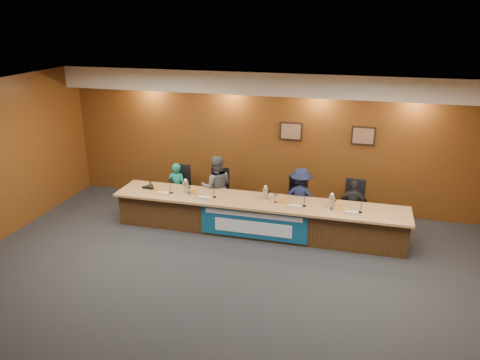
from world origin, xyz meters
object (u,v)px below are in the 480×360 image
object	(u,v)px
panelist_d	(353,206)
speakerphone	(149,187)
office_chair_a	(179,191)
office_chair_d	(353,209)
carafe_left	(186,187)
office_chair_c	(301,204)
carafe_right	(332,202)
office_chair_b	(218,195)
panelist_a	(177,188)
panelist_b	(217,187)
carafe_mid	(265,193)
banner	(253,224)
dais_body	(258,217)
panelist_c	(300,198)

from	to	relation	value
panelist_d	speakerphone	world-z (taller)	panelist_d
speakerphone	office_chair_a	bearing A→B (deg)	54.81
office_chair_d	carafe_left	distance (m)	3.59
office_chair_c	carafe_right	world-z (taller)	carafe_right
office_chair_b	office_chair_d	size ratio (longest dim) A/B	1.00
panelist_a	panelist_b	size ratio (longest dim) A/B	0.84
carafe_right	carafe_mid	bearing A→B (deg)	176.67
carafe_right	speakerphone	bearing A→B (deg)	179.26
banner	carafe_right	bearing A→B (deg)	14.66
office_chair_b	carafe_mid	world-z (taller)	carafe_mid
dais_body	panelist_c	bearing A→B (deg)	34.33
carafe_left	speakerphone	size ratio (longest dim) A/B	0.80
carafe_mid	speakerphone	world-z (taller)	carafe_mid
office_chair_b	carafe_mid	size ratio (longest dim) A/B	1.91
panelist_d	carafe_right	xyz separation A→B (m)	(-0.42, -0.57, 0.30)
panelist_c	carafe_left	distance (m)	2.46
banner	office_chair_d	xyz separation A→B (m)	(1.92, 1.07, 0.10)
office_chair_c	office_chair_d	xyz separation A→B (m)	(1.11, 0.00, 0.00)
carafe_left	carafe_mid	xyz separation A→B (m)	(1.72, 0.09, -0.00)
office_chair_b	office_chair_d	distance (m)	3.00
dais_body	office_chair_b	size ratio (longest dim) A/B	12.50
panelist_a	panelist_b	distance (m)	0.96
panelist_d	carafe_left	world-z (taller)	panelist_d
dais_body	panelist_a	distance (m)	2.11
speakerphone	office_chair_d	bearing A→B (deg)	8.07
office_chair_a	office_chair_c	size ratio (longest dim) A/B	1.00
office_chair_c	office_chair_a	bearing A→B (deg)	155.06
panelist_c	office_chair_a	xyz separation A→B (m)	(-2.83, 0.10, -0.18)
banner	carafe_right	xyz separation A→B (m)	(1.51, 0.39, 0.49)
panelist_b	office_chair_b	bearing A→B (deg)	-107.30
dais_body	office_chair_a	distance (m)	2.13
office_chair_a	carafe_left	distance (m)	0.91
carafe_mid	carafe_right	world-z (taller)	carafe_mid
carafe_right	panelist_b	bearing A→B (deg)	167.47
panelist_d	carafe_right	distance (m)	0.77
dais_body	panelist_c	distance (m)	1.03
panelist_a	carafe_mid	xyz separation A→B (m)	(2.17, -0.49, 0.27)
panelist_c	carafe_left	size ratio (longest dim) A/B	5.12
office_chair_b	carafe_right	world-z (taller)	carafe_right
panelist_c	panelist_b	bearing A→B (deg)	0.22
carafe_mid	carafe_right	xyz separation A→B (m)	(1.36, -0.08, -0.00)
panelist_b	carafe_right	distance (m)	2.65
panelist_d	carafe_right	world-z (taller)	panelist_d
dais_body	panelist_c	size ratio (longest dim) A/B	4.55
banner	office_chair_c	world-z (taller)	banner
panelist_b	office_chair_d	xyz separation A→B (m)	(3.00, 0.10, -0.24)
carafe_left	carafe_right	xyz separation A→B (m)	(3.08, 0.01, -0.01)
carafe_right	speakerphone	size ratio (longest dim) A/B	0.77
dais_body	speakerphone	distance (m)	2.50
carafe_mid	office_chair_b	bearing A→B (deg)	154.07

